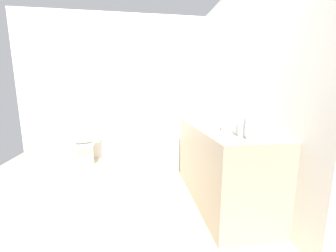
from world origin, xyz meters
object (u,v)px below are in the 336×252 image
Objects in this scene: water_bottle_0 at (242,125)px; drinking_glass_3 at (203,118)px; toilet at (85,144)px; bathtub at (160,147)px; sink_basin at (220,124)px; soap_dish at (210,121)px; drinking_glass_0 at (201,116)px; toilet_paper_roll at (70,161)px; drinking_glass_1 at (225,126)px; sink_faucet at (235,124)px; water_bottle_2 at (251,124)px; drinking_glass_2 at (215,120)px; water_bottle_1 at (239,124)px.

drinking_glass_3 is (-0.04, 0.91, -0.06)m from water_bottle_0.
water_bottle_0 is at bearing 44.73° from toilet.
bathtub is 1.49m from sink_basin.
soap_dish is (0.07, -0.10, -0.03)m from drinking_glass_3.
drinking_glass_0 reaches higher than toilet_paper_roll.
bathtub is at bearing 105.50° from water_bottle_0.
sink_faucet is at bearing 44.91° from drinking_glass_1.
soap_dish is at bearing -61.28° from bathtub.
water_bottle_2 reaches higher than soap_dish.
bathtub is 1.31m from drinking_glass_2.
water_bottle_2 is at bearing -90.38° from soap_dish.
toilet is 7.44× the size of soap_dish.
water_bottle_0 is (0.48, -1.74, 0.66)m from bathtub.
sink_basin is 0.35m from soap_dish.
bathtub is at bearing 110.58° from sink_basin.
drinking_glass_2 reaches higher than toilet_paper_roll.
toilet_paper_roll is (-1.92, 0.97, -0.81)m from drinking_glass_3.
sink_faucet is at bearing 55.57° from toilet.
drinking_glass_0 is 2.25m from toilet_paper_roll.
toilet is 2.57m from water_bottle_0.
sink_basin is at bearing -69.42° from bathtub.
water_bottle_2 is 3.26× the size of drinking_glass_0.
water_bottle_1 is 2.30× the size of drinking_glass_2.
drinking_glass_0 is at bearing 96.29° from soap_dish.
water_bottle_1 is 2.55× the size of drinking_glass_3.
water_bottle_2 is 1.02m from drinking_glass_3.
drinking_glass_2 reaches higher than drinking_glass_0.
toilet is 2.25m from sink_basin.
bathtub is 1.20m from soap_dish.
toilet is 7.94× the size of drinking_glass_2.
sink_basin is 0.20m from drinking_glass_1.
sink_faucet is at bearing -33.82° from toilet_paper_roll.
drinking_glass_1 is (1.66, -1.58, 0.54)m from toilet.
soap_dish is (-0.02, 0.10, -0.03)m from drinking_glass_2.
toilet is 2.38m from sink_faucet.
water_bottle_2 is at bearing -88.78° from drinking_glass_0.
bathtub reaches higher than water_bottle_1.
water_bottle_0 is 1.10m from drinking_glass_0.
water_bottle_1 is at bearing -88.02° from drinking_glass_0.
soap_dish is at bearing 61.21° from toilet.
drinking_glass_2 reaches higher than sink_basin.
drinking_glass_3 reaches higher than toilet.
bathtub is 5.78× the size of water_bottle_2.
toilet_paper_roll is at bearing 158.04° from drinking_glass_0.
sink_basin is at bearing 92.25° from water_bottle_2.
sink_faucet is 0.78× the size of water_bottle_1.
water_bottle_2 is at bearing -74.70° from bathtub.
toilet_paper_roll is at bearing 174.52° from bathtub.
drinking_glass_2 is at bearing 79.12° from sink_basin.
soap_dish is at bearing -57.16° from drinking_glass_3.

